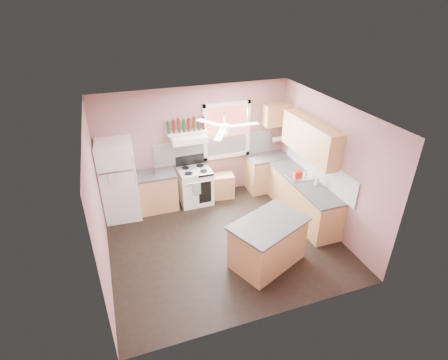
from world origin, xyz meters
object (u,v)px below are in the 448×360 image
object	(u,v)px
toaster	(161,169)
island	(268,243)
refrigerator	(119,180)
cart	(222,187)
stove	(195,186)

from	to	relation	value
toaster	island	distance (m)	2.97
refrigerator	cart	distance (m)	2.44
toaster	cart	size ratio (longest dim) A/B	0.51
toaster	cart	world-z (taller)	toaster
stove	refrigerator	bearing A→B (deg)	-179.82
cart	island	bearing A→B (deg)	-81.44
toaster	island	xyz separation A→B (m)	(1.46, -2.53, -0.56)
refrigerator	island	bearing A→B (deg)	-43.04
toaster	stove	distance (m)	0.95
toaster	island	size ratio (longest dim) A/B	0.22
island	refrigerator	bearing A→B (deg)	109.95
island	stove	bearing A→B (deg)	81.76
toaster	cart	bearing A→B (deg)	-0.95
refrigerator	toaster	size ratio (longest dim) A/B	6.39
stove	island	size ratio (longest dim) A/B	0.67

